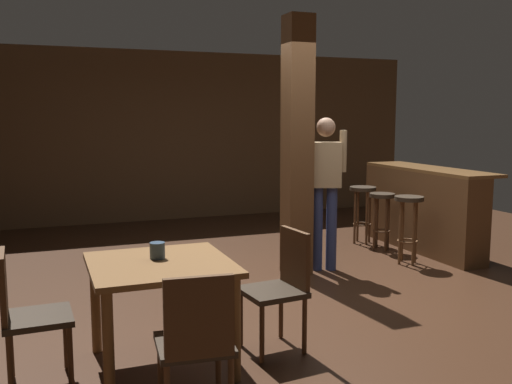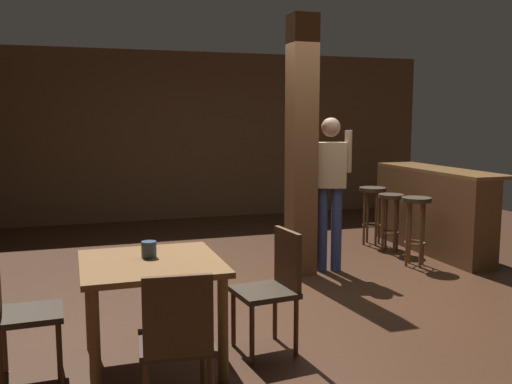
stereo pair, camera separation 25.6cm
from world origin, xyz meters
The scene contains 13 objects.
ground_plane centered at (0.00, 0.00, 0.00)m, with size 10.80×10.80×0.00m, color #382114.
wall_back centered at (0.00, 4.50, 1.40)m, with size 8.00×0.10×2.80m, color brown.
pillar centered at (0.14, 0.66, 1.40)m, with size 0.28×0.28×2.80m, color brown.
dining_table centered at (-1.74, -1.18, 0.62)m, with size 0.95×0.95×0.75m.
chair_west centered at (-2.62, -1.18, 0.51)m, with size 0.43×0.43×0.89m.
chair_east centered at (-0.85, -1.20, 0.51)m, with size 0.46×0.46×0.89m.
chair_south centered at (-1.72, -2.03, 0.51)m, with size 0.46×0.46×0.89m.
napkin_cup centered at (-1.74, -1.08, 0.80)m, with size 0.11×0.11×0.11m, color #33475B.
standing_person centered at (0.49, 0.66, 1.00)m, with size 0.47×0.31×1.72m.
bar_counter centered at (2.12, 1.09, 0.55)m, with size 0.56×2.10×1.07m.
bar_stool_near centered at (1.54, 0.55, 0.60)m, with size 0.34×0.34×0.80m.
bar_stool_mid centered at (1.64, 1.26, 0.55)m, with size 0.32×0.32×0.74m.
bar_stool_far centered at (1.62, 1.70, 0.59)m, with size 0.36×0.36×0.78m.
Camera 2 is at (-2.24, -5.05, 1.74)m, focal length 40.00 mm.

